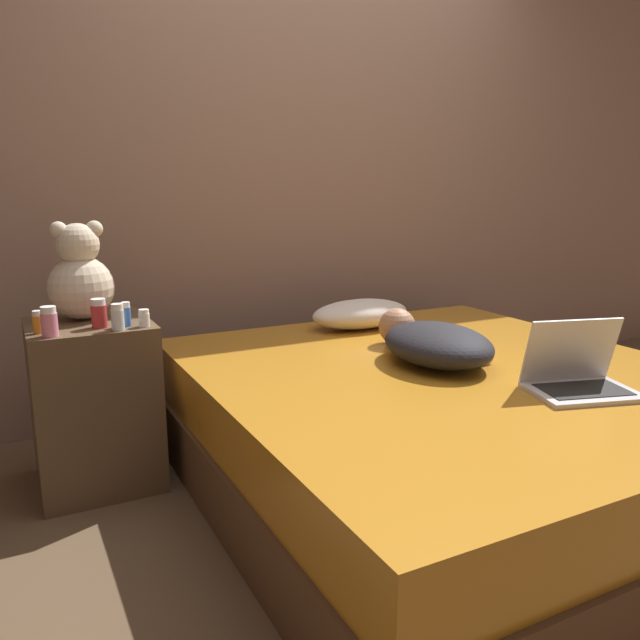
{
  "coord_description": "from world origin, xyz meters",
  "views": [
    {
      "loc": [
        -1.44,
        -1.76,
        1.14
      ],
      "look_at": [
        -0.41,
        0.24,
        0.65
      ],
      "focal_mm": 35.0,
      "sensor_mm": 36.0,
      "label": 1
    }
  ],
  "objects_px": {
    "bottle_white": "(144,318)",
    "bottle_red": "(99,314)",
    "bottle_orange": "(38,322)",
    "laptop": "(578,376)",
    "bottle_clear": "(118,317)",
    "bottle_blue": "(126,315)",
    "bottle_pink": "(49,322)",
    "person_lying": "(433,342)",
    "teddy_bear": "(80,277)",
    "pillow": "(361,314)"
  },
  "relations": [
    {
      "from": "laptop",
      "to": "bottle_clear",
      "type": "height_order",
      "value": "bottle_clear"
    },
    {
      "from": "person_lying",
      "to": "bottle_red",
      "type": "distance_m",
      "value": 1.25
    },
    {
      "from": "bottle_pink",
      "to": "bottle_red",
      "type": "bearing_deg",
      "value": 21.01
    },
    {
      "from": "pillow",
      "to": "bottle_orange",
      "type": "height_order",
      "value": "bottle_orange"
    },
    {
      "from": "bottle_red",
      "to": "bottle_clear",
      "type": "distance_m",
      "value": 0.09
    },
    {
      "from": "bottle_orange",
      "to": "bottle_red",
      "type": "xyz_separation_m",
      "value": [
        0.2,
        -0.0,
        0.01
      ]
    },
    {
      "from": "person_lying",
      "to": "pillow",
      "type": "bearing_deg",
      "value": 90.65
    },
    {
      "from": "bottle_red",
      "to": "bottle_pink",
      "type": "xyz_separation_m",
      "value": [
        -0.17,
        -0.07,
        -0.0
      ]
    },
    {
      "from": "bottle_orange",
      "to": "teddy_bear",
      "type": "bearing_deg",
      "value": 46.79
    },
    {
      "from": "bottle_red",
      "to": "person_lying",
      "type": "bearing_deg",
      "value": -20.36
    },
    {
      "from": "person_lying",
      "to": "bottle_orange",
      "type": "xyz_separation_m",
      "value": [
        -1.36,
        0.43,
        0.13
      ]
    },
    {
      "from": "bottle_red",
      "to": "bottle_blue",
      "type": "height_order",
      "value": "bottle_red"
    },
    {
      "from": "bottle_red",
      "to": "bottle_white",
      "type": "bearing_deg",
      "value": -21.88
    },
    {
      "from": "bottle_white",
      "to": "bottle_red",
      "type": "bearing_deg",
      "value": 158.12
    },
    {
      "from": "pillow",
      "to": "bottle_clear",
      "type": "height_order",
      "value": "bottle_clear"
    },
    {
      "from": "bottle_blue",
      "to": "bottle_orange",
      "type": "bearing_deg",
      "value": 175.08
    },
    {
      "from": "bottle_blue",
      "to": "bottle_white",
      "type": "xyz_separation_m",
      "value": [
        0.06,
        -0.04,
        -0.01
      ]
    },
    {
      "from": "laptop",
      "to": "bottle_white",
      "type": "height_order",
      "value": "laptop"
    },
    {
      "from": "bottle_red",
      "to": "bottle_blue",
      "type": "distance_m",
      "value": 0.09
    },
    {
      "from": "bottle_pink",
      "to": "teddy_bear",
      "type": "bearing_deg",
      "value": 61.08
    },
    {
      "from": "bottle_pink",
      "to": "bottle_blue",
      "type": "bearing_deg",
      "value": 9.2
    },
    {
      "from": "pillow",
      "to": "bottle_pink",
      "type": "relative_size",
      "value": 4.82
    },
    {
      "from": "pillow",
      "to": "teddy_bear",
      "type": "distance_m",
      "value": 1.27
    },
    {
      "from": "laptop",
      "to": "bottle_red",
      "type": "height_order",
      "value": "bottle_red"
    },
    {
      "from": "laptop",
      "to": "bottle_clear",
      "type": "relative_size",
      "value": 4.07
    },
    {
      "from": "laptop",
      "to": "person_lying",
      "type": "bearing_deg",
      "value": 127.41
    },
    {
      "from": "pillow",
      "to": "bottle_orange",
      "type": "relative_size",
      "value": 6.24
    },
    {
      "from": "bottle_blue",
      "to": "bottle_pink",
      "type": "distance_m",
      "value": 0.26
    },
    {
      "from": "teddy_bear",
      "to": "bottle_orange",
      "type": "height_order",
      "value": "teddy_bear"
    },
    {
      "from": "bottle_pink",
      "to": "bottle_white",
      "type": "bearing_deg",
      "value": 1.17
    },
    {
      "from": "bottle_white",
      "to": "bottle_pink",
      "type": "height_order",
      "value": "bottle_pink"
    },
    {
      "from": "laptop",
      "to": "bottle_pink",
      "type": "distance_m",
      "value": 1.77
    },
    {
      "from": "pillow",
      "to": "teddy_bear",
      "type": "bearing_deg",
      "value": -179.57
    },
    {
      "from": "laptop",
      "to": "bottle_orange",
      "type": "bearing_deg",
      "value": 164.94
    },
    {
      "from": "pillow",
      "to": "bottle_clear",
      "type": "distance_m",
      "value": 1.2
    },
    {
      "from": "pillow",
      "to": "bottle_blue",
      "type": "height_order",
      "value": "bottle_blue"
    },
    {
      "from": "laptop",
      "to": "bottle_blue",
      "type": "xyz_separation_m",
      "value": [
        -1.27,
        0.92,
        0.16
      ]
    },
    {
      "from": "person_lying",
      "to": "bottle_blue",
      "type": "distance_m",
      "value": 1.15
    },
    {
      "from": "laptop",
      "to": "teddy_bear",
      "type": "relative_size",
      "value": 1.04
    },
    {
      "from": "person_lying",
      "to": "bottle_white",
      "type": "distance_m",
      "value": 1.09
    },
    {
      "from": "bottle_red",
      "to": "bottle_white",
      "type": "relative_size",
      "value": 1.66
    },
    {
      "from": "bottle_clear",
      "to": "bottle_red",
      "type": "bearing_deg",
      "value": 125.19
    },
    {
      "from": "bottle_clear",
      "to": "bottle_pink",
      "type": "distance_m",
      "value": 0.22
    },
    {
      "from": "teddy_bear",
      "to": "bottle_blue",
      "type": "height_order",
      "value": "teddy_bear"
    },
    {
      "from": "bottle_blue",
      "to": "bottle_white",
      "type": "bearing_deg",
      "value": -32.41
    },
    {
      "from": "bottle_white",
      "to": "laptop",
      "type": "bearing_deg",
      "value": -36.12
    },
    {
      "from": "bottle_blue",
      "to": "bottle_white",
      "type": "relative_size",
      "value": 1.41
    },
    {
      "from": "laptop",
      "to": "bottle_white",
      "type": "distance_m",
      "value": 1.51
    },
    {
      "from": "bottle_orange",
      "to": "bottle_white",
      "type": "bearing_deg",
      "value": -9.89
    },
    {
      "from": "bottle_orange",
      "to": "person_lying",
      "type": "bearing_deg",
      "value": -17.62
    }
  ]
}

